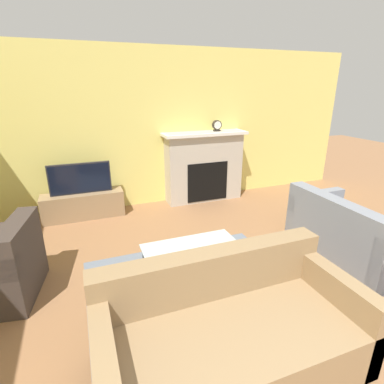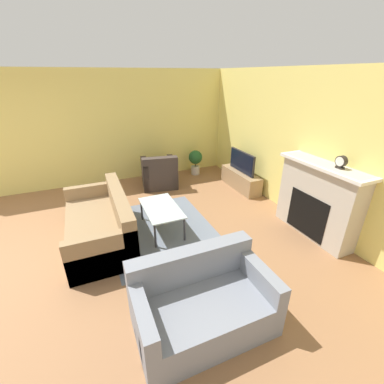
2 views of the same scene
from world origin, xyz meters
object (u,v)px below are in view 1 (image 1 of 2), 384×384
couch_loveseat (349,236)px  coffee_table (193,252)px  couch_sectional (229,334)px  tv (80,178)px  mantel_clock (217,126)px

couch_loveseat → coffee_table: 2.04m
couch_sectional → couch_loveseat: bearing=21.9°
tv → couch_loveseat: bearing=-39.0°
couch_sectional → couch_loveseat: 2.29m
tv → couch_sectional: bearing=-74.2°
coffee_table → couch_loveseat: bearing=-4.5°
tv → couch_loveseat: tv is taller
coffee_table → mantel_clock: size_ratio=5.25×
couch_sectional → mantel_clock: size_ratio=10.01×
tv → coffee_table: size_ratio=0.92×
couch_sectional → couch_loveseat: same height
tv → couch_loveseat: size_ratio=0.65×
coffee_table → tv: bearing=114.1°
couch_sectional → coffee_table: (0.09, 1.01, 0.12)m
coffee_table → mantel_clock: (1.38, 2.40, 0.98)m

